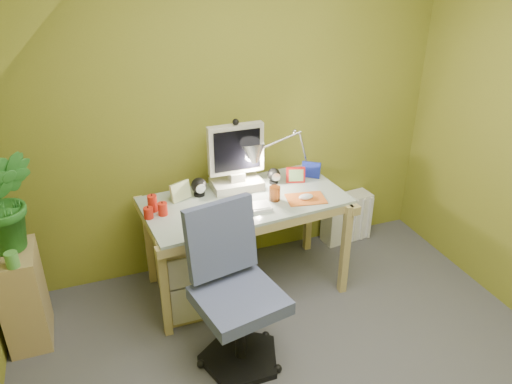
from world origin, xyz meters
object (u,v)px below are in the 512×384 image
object	(u,v)px
desk_lamp	(297,142)
task_chair	(239,298)
potted_plant	(6,201)
radiator	(346,217)
desk	(245,244)
side_ledge	(23,297)
monitor	(236,155)

from	to	relation	value
desk_lamp	task_chair	xyz separation A→B (m)	(-0.72, -0.85, -0.52)
potted_plant	radiator	size ratio (longest dim) A/B	1.55
potted_plant	desk	bearing A→B (deg)	-0.74
desk_lamp	side_ledge	xyz separation A→B (m)	(-1.89, -0.21, -0.67)
desk	radiator	distance (m)	1.05
desk_lamp	potted_plant	distance (m)	1.87
potted_plant	task_chair	world-z (taller)	potted_plant
monitor	side_ledge	xyz separation A→B (m)	(-1.44, -0.21, -0.64)
potted_plant	task_chair	bearing A→B (deg)	-31.10
desk	potted_plant	world-z (taller)	potted_plant
monitor	side_ledge	bearing A→B (deg)	-171.56
monitor	desk_lamp	world-z (taller)	desk_lamp
desk	side_ledge	bearing A→B (deg)	176.43
monitor	potted_plant	world-z (taller)	potted_plant
potted_plant	task_chair	distance (m)	1.42
potted_plant	radiator	distance (m)	2.53
desk	desk_lamp	xyz separation A→B (m)	(0.45, 0.18, 0.63)
monitor	potted_plant	distance (m)	1.42
side_ledge	potted_plant	distance (m)	0.63
side_ledge	task_chair	size ratio (longest dim) A/B	0.68
monitor	potted_plant	bearing A→B (deg)	-173.39
desk	radiator	world-z (taller)	desk
potted_plant	radiator	xyz separation A→B (m)	(2.40, 0.30, -0.75)
monitor	radiator	world-z (taller)	monitor
desk	monitor	xyz separation A→B (m)	(-0.00, 0.18, 0.60)
desk	desk_lamp	size ratio (longest dim) A/B	2.41
side_ledge	potted_plant	size ratio (longest dim) A/B	1.04
monitor	task_chair	bearing A→B (deg)	-107.37
monitor	side_ledge	world-z (taller)	monitor
monitor	task_chair	xyz separation A→B (m)	(-0.27, -0.85, -0.49)
potted_plant	side_ledge	bearing A→B (deg)	-120.28
task_chair	radiator	world-z (taller)	task_chair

